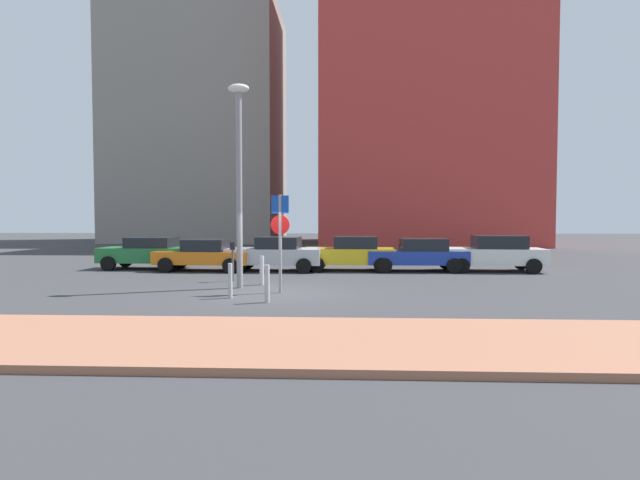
# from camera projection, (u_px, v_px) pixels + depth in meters

# --- Properties ---
(ground_plane) EXTENTS (120.00, 120.00, 0.00)m
(ground_plane) POSITION_uv_depth(u_px,v_px,m) (277.00, 293.00, 15.83)
(ground_plane) COLOR #38383A
(sidewalk_brick) EXTENTS (40.00, 3.85, 0.14)m
(sidewalk_brick) POSITION_uv_depth(u_px,v_px,m) (231.00, 341.00, 9.39)
(sidewalk_brick) COLOR #9E664C
(sidewalk_brick) RESTS_ON ground
(parked_car_green) EXTENTS (3.98, 2.01, 1.44)m
(parked_car_green) POSITION_uv_depth(u_px,v_px,m) (147.00, 252.00, 23.20)
(parked_car_green) COLOR #237238
(parked_car_green) RESTS_ON ground
(parked_car_orange) EXTENTS (4.19, 2.09, 1.39)m
(parked_car_orange) POSITION_uv_depth(u_px,v_px,m) (205.00, 255.00, 22.39)
(parked_car_orange) COLOR orange
(parked_car_orange) RESTS_ON ground
(parked_car_silver) EXTENTS (4.22, 2.16, 1.50)m
(parked_car_silver) POSITION_uv_depth(u_px,v_px,m) (275.00, 253.00, 22.31)
(parked_car_silver) COLOR #B7BABF
(parked_car_silver) RESTS_ON ground
(parked_car_yellow) EXTENTS (4.03, 2.02, 1.51)m
(parked_car_yellow) POSITION_uv_depth(u_px,v_px,m) (351.00, 253.00, 22.47)
(parked_car_yellow) COLOR gold
(parked_car_yellow) RESTS_ON ground
(parked_car_blue) EXTENTS (4.28, 1.91, 1.43)m
(parked_car_blue) POSITION_uv_depth(u_px,v_px,m) (418.00, 254.00, 22.23)
(parked_car_blue) COLOR #1E389E
(parked_car_blue) RESTS_ON ground
(parked_car_white) EXTENTS (4.38, 2.25, 1.56)m
(parked_car_white) POSITION_uv_depth(u_px,v_px,m) (494.00, 253.00, 22.15)
(parked_car_white) COLOR white
(parked_car_white) RESTS_ON ground
(parking_sign_post) EXTENTS (0.60, 0.12, 3.05)m
(parking_sign_post) POSITION_uv_depth(u_px,v_px,m) (280.00, 231.00, 15.78)
(parking_sign_post) COLOR gray
(parking_sign_post) RESTS_ON ground
(parking_meter) EXTENTS (0.18, 0.14, 1.44)m
(parking_meter) POSITION_uv_depth(u_px,v_px,m) (233.00, 256.00, 18.64)
(parking_meter) COLOR #4C4C51
(parking_meter) RESTS_ON ground
(street_lamp) EXTENTS (0.70, 0.36, 6.71)m
(street_lamp) POSITION_uv_depth(u_px,v_px,m) (239.00, 168.00, 16.78)
(street_lamp) COLOR gray
(street_lamp) RESTS_ON ground
(traffic_bollard_near) EXTENTS (0.12, 0.12, 1.01)m
(traffic_bollard_near) POSITION_uv_depth(u_px,v_px,m) (230.00, 281.00, 14.80)
(traffic_bollard_near) COLOR #B7B7BC
(traffic_bollard_near) RESTS_ON ground
(traffic_bollard_mid) EXTENTS (0.15, 0.15, 1.01)m
(traffic_bollard_mid) POSITION_uv_depth(u_px,v_px,m) (262.00, 270.00, 17.69)
(traffic_bollard_mid) COLOR #B7B7BC
(traffic_bollard_mid) RESTS_ON ground
(traffic_bollard_far) EXTENTS (0.14, 0.14, 1.04)m
(traffic_bollard_far) POSITION_uv_depth(u_px,v_px,m) (267.00, 284.00, 14.01)
(traffic_bollard_far) COLOR #B7B7BC
(traffic_bollard_far) RESTS_ON ground
(building_colorful_midrise) EXTENTS (17.94, 16.48, 27.64)m
(building_colorful_midrise) POSITION_uv_depth(u_px,v_px,m) (421.00, 92.00, 46.48)
(building_colorful_midrise) COLOR #BF3833
(building_colorful_midrise) RESTS_ON ground
(building_under_construction) EXTENTS (15.61, 12.80, 22.91)m
(building_under_construction) POSITION_uv_depth(u_px,v_px,m) (201.00, 126.00, 50.66)
(building_under_construction) COLOR gray
(building_under_construction) RESTS_ON ground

